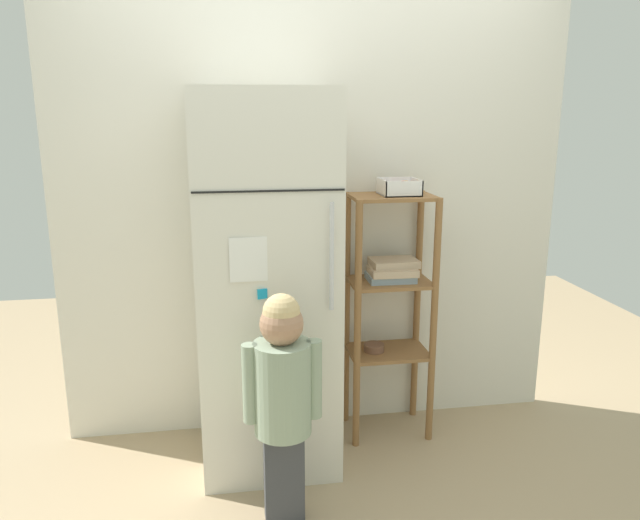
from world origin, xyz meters
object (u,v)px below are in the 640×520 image
at_px(refrigerator, 266,284).
at_px(fruit_bin, 402,188).
at_px(pantry_shelf_unit, 390,293).
at_px(child_standing, 283,387).

xyz_separation_m(refrigerator, fruit_bin, (0.70, 0.15, 0.43)).
bearing_deg(pantry_shelf_unit, child_standing, -133.58).
bearing_deg(fruit_bin, pantry_shelf_unit, -176.74).
height_order(child_standing, pantry_shelf_unit, pantry_shelf_unit).
relative_size(refrigerator, child_standing, 1.79).
relative_size(child_standing, pantry_shelf_unit, 0.78).
bearing_deg(pantry_shelf_unit, fruit_bin, 3.26).
bearing_deg(fruit_bin, child_standing, -135.55).
bearing_deg(child_standing, pantry_shelf_unit, 46.42).
distance_m(child_standing, pantry_shelf_unit, 0.93).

